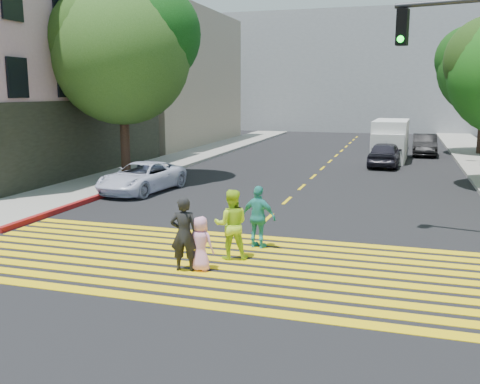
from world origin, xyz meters
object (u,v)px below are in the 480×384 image
at_px(white_sedan, 142,177).
at_px(white_van, 390,141).
at_px(pedestrian_man, 184,234).
at_px(tree_left, 123,48).
at_px(dark_car_parked, 424,145).
at_px(pedestrian_extra, 259,217).
at_px(pedestrian_child, 201,244).
at_px(dark_car_near, 385,154).
at_px(pedestrian_woman, 231,224).
at_px(silver_car, 394,138).

distance_m(white_sedan, white_van, 16.35).
bearing_deg(pedestrian_man, white_van, -112.29).
xyz_separation_m(tree_left, dark_car_parked, (13.23, 14.41, -5.21)).
bearing_deg(white_van, pedestrian_extra, -95.57).
height_order(pedestrian_child, white_sedan, pedestrian_child).
xyz_separation_m(pedestrian_man, white_van, (3.85, 21.95, 0.27)).
xyz_separation_m(pedestrian_man, white_sedan, (-5.42, 8.49, -0.25)).
xyz_separation_m(tree_left, white_van, (11.18, 11.10, -4.77)).
bearing_deg(dark_car_near, pedestrian_woman, 85.16).
distance_m(pedestrian_extra, silver_car, 28.85).
distance_m(pedestrian_woman, white_sedan, 9.60).
distance_m(pedestrian_extra, white_sedan, 9.06).
distance_m(tree_left, white_sedan, 6.09).
bearing_deg(pedestrian_child, white_van, -91.50).
height_order(pedestrian_child, pedestrian_extra, pedestrian_extra).
xyz_separation_m(tree_left, silver_car, (11.22, 20.09, -5.28)).
bearing_deg(white_sedan, pedestrian_child, -48.21).
distance_m(silver_car, dark_car_parked, 6.03).
distance_m(pedestrian_child, pedestrian_extra, 2.26).
bearing_deg(pedestrian_child, pedestrian_woman, -103.40).
xyz_separation_m(pedestrian_extra, dark_car_near, (2.57, 16.87, -0.13)).
bearing_deg(dark_car_parked, pedestrian_man, -102.82).
height_order(white_sedan, dark_car_near, dark_car_near).
xyz_separation_m(tree_left, pedestrian_man, (7.33, -10.85, -5.03)).
relative_size(pedestrian_man, dark_car_parked, 0.41).
bearing_deg(pedestrian_extra, pedestrian_woman, 83.37).
bearing_deg(pedestrian_woman, dark_car_near, -116.65).
distance_m(pedestrian_man, white_van, 22.29).
distance_m(pedestrian_child, dark_car_parked, 25.75).
xyz_separation_m(pedestrian_woman, white_sedan, (-6.16, 7.35, -0.25)).
bearing_deg(dark_car_parked, white_van, -121.46).
height_order(pedestrian_child, dark_car_parked, dark_car_parked).
bearing_deg(dark_car_near, pedestrian_extra, 85.85).
height_order(pedestrian_man, white_sedan, pedestrian_man).
bearing_deg(tree_left, dark_car_near, 36.82).
bearing_deg(tree_left, pedestrian_extra, -45.55).
height_order(silver_car, dark_car_parked, dark_car_parked).
xyz_separation_m(pedestrian_woman, dark_car_near, (2.96, 17.96, -0.17)).
relative_size(silver_car, white_van, 0.82).
relative_size(pedestrian_man, pedestrian_woman, 1.00).
relative_size(pedestrian_man, pedestrian_extra, 1.05).
bearing_deg(white_sedan, silver_car, 74.69).
relative_size(tree_left, dark_car_parked, 2.13).
bearing_deg(pedestrian_woman, pedestrian_extra, -126.86).
distance_m(tree_left, pedestrian_man, 14.03).
bearing_deg(pedestrian_extra, dark_car_near, -85.73).
relative_size(dark_car_parked, white_van, 0.81).
bearing_deg(white_van, pedestrian_woman, -96.21).
bearing_deg(silver_car, white_van, 80.87).
xyz_separation_m(pedestrian_extra, dark_car_parked, (4.77, 23.03, -0.13)).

